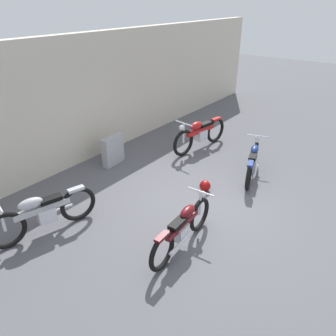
# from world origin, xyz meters

# --- Properties ---
(ground_plane) EXTENTS (40.00, 40.00, 0.00)m
(ground_plane) POSITION_xyz_m (0.00, 0.00, 0.00)
(ground_plane) COLOR #56565B
(building_wall) EXTENTS (18.00, 0.30, 3.26)m
(building_wall) POSITION_xyz_m (0.00, 3.91, 1.63)
(building_wall) COLOR beige
(building_wall) RESTS_ON ground_plane
(stone_marker) EXTENTS (0.70, 0.26, 0.78)m
(stone_marker) POSITION_xyz_m (0.26, 3.01, 0.39)
(stone_marker) COLOR #9E9EA3
(stone_marker) RESTS_ON ground_plane
(helmet) EXTENTS (0.26, 0.26, 0.26)m
(helmet) POSITION_xyz_m (0.54, 0.29, 0.13)
(helmet) COLOR maroon
(helmet) RESTS_ON ground_plane
(motorcycle_silver) EXTENTS (2.06, 0.78, 0.94)m
(motorcycle_silver) POSITION_xyz_m (-2.61, 1.92, 0.45)
(motorcycle_silver) COLOR black
(motorcycle_silver) RESTS_ON ground_plane
(motorcycle_red) EXTENTS (2.19, 0.63, 0.99)m
(motorcycle_red) POSITION_xyz_m (2.50, 1.69, 0.48)
(motorcycle_red) COLOR black
(motorcycle_red) RESTS_ON ground_plane
(motorcycle_maroon) EXTENTS (1.93, 0.54, 0.86)m
(motorcycle_maroon) POSITION_xyz_m (-1.35, -0.39, 0.42)
(motorcycle_maroon) COLOR black
(motorcycle_maroon) RESTS_ON ground_plane
(motorcycle_blue) EXTENTS (1.88, 0.78, 0.87)m
(motorcycle_blue) POSITION_xyz_m (1.85, -0.27, 0.42)
(motorcycle_blue) COLOR black
(motorcycle_blue) RESTS_ON ground_plane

